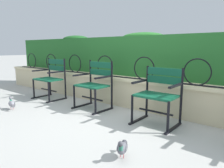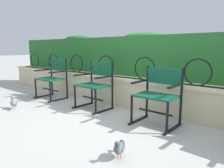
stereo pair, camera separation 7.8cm
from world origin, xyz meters
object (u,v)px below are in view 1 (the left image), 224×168
(park_chair_leftmost, at_px, (51,77))
(pigeon_far_side, at_px, (122,147))
(park_chair_centre_left, at_px, (95,83))
(pigeon_near_chairs, at_px, (12,104))
(park_chair_centre_right, at_px, (158,93))

(park_chair_leftmost, relative_size, pigeon_far_side, 3.26)
(park_chair_centre_left, relative_size, pigeon_near_chairs, 3.10)
(park_chair_centre_left, bearing_deg, park_chair_leftmost, -178.35)
(park_chair_centre_left, xyz_separation_m, park_chair_centre_right, (1.30, -0.01, -0.01))
(park_chair_centre_right, distance_m, pigeon_near_chairs, 2.66)
(park_chair_centre_left, bearing_deg, pigeon_far_side, -38.17)
(park_chair_leftmost, height_order, park_chair_centre_right, park_chair_leftmost)
(park_chair_leftmost, relative_size, pigeon_near_chairs, 3.13)
(park_chair_centre_left, xyz_separation_m, pigeon_near_chairs, (-1.13, -1.04, -0.36))
(pigeon_far_side, bearing_deg, park_chair_centre_left, 141.83)
(park_chair_leftmost, height_order, pigeon_far_side, park_chair_leftmost)
(park_chair_centre_right, bearing_deg, park_chair_centre_left, 179.52)
(park_chair_leftmost, xyz_separation_m, pigeon_near_chairs, (0.18, -1.00, -0.36))
(park_chair_leftmost, height_order, pigeon_near_chairs, park_chair_leftmost)
(park_chair_leftmost, relative_size, park_chair_centre_left, 1.01)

